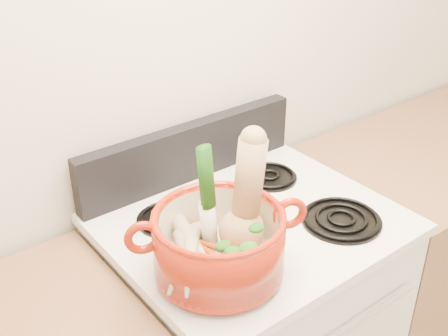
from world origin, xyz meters
TOP-DOWN VIEW (x-y plane):
  - wall_back at (0.00, 1.75)m, footprint 3.50×0.02m
  - cooktop at (0.00, 1.40)m, footprint 0.78×0.67m
  - control_backsplash at (0.00, 1.70)m, footprint 0.76×0.05m
  - oven_handle at (0.00, 1.06)m, footprint 0.60×0.02m
  - counter_right at (1.07, 1.40)m, footprint 1.36×0.65m
  - burner_front_left at (-0.19, 1.24)m, footprint 0.22×0.22m
  - burner_front_right at (0.19, 1.24)m, footprint 0.22×0.22m
  - burner_back_left at (-0.19, 1.54)m, footprint 0.17×0.17m
  - burner_back_right at (0.19, 1.54)m, footprint 0.17×0.17m
  - dutch_oven at (-0.22, 1.27)m, footprint 0.41×0.41m
  - pot_handle_left at (-0.38, 1.34)m, footprint 0.09×0.05m
  - pot_handle_right at (-0.05, 1.20)m, footprint 0.09×0.05m
  - squash at (-0.14, 1.27)m, footprint 0.16×0.14m
  - leek at (-0.21, 1.32)m, footprint 0.06×0.08m
  - ginger at (-0.21, 1.37)m, footprint 0.08×0.06m
  - parsnip_0 at (-0.29, 1.28)m, footprint 0.11×0.21m
  - parsnip_1 at (-0.31, 1.29)m, footprint 0.19×0.16m
  - parsnip_2 at (-0.25, 1.31)m, footprint 0.07×0.21m
  - parsnip_3 at (-0.32, 1.25)m, footprint 0.13×0.15m
  - carrot_0 at (-0.24, 1.22)m, footprint 0.04×0.18m
  - carrot_1 at (-0.24, 1.21)m, footprint 0.09×0.13m
  - carrot_2 at (-0.21, 1.25)m, footprint 0.10×0.16m
  - carrot_3 at (-0.23, 1.22)m, footprint 0.11×0.11m

SIDE VIEW (x-z plane):
  - counter_right at x=1.07m, z-range 0.00..0.90m
  - oven_handle at x=0.00m, z-range 0.77..0.79m
  - cooktop at x=0.00m, z-range 0.92..0.95m
  - burner_front_left at x=-0.19m, z-range 0.95..0.97m
  - burner_front_right at x=0.19m, z-range 0.95..0.97m
  - burner_back_left at x=-0.19m, z-range 0.95..0.97m
  - burner_back_right at x=0.19m, z-range 0.95..0.97m
  - ginger at x=-0.21m, z-range 1.00..1.04m
  - parsnip_0 at x=-0.29m, z-range 0.99..1.05m
  - carrot_0 at x=-0.24m, z-range 1.00..1.05m
  - carrot_1 at x=-0.24m, z-range 1.01..1.05m
  - parsnip_1 at x=-0.31m, z-range 1.00..1.06m
  - carrot_2 at x=-0.21m, z-range 1.01..1.05m
  - carrot_3 at x=-0.23m, z-range 1.01..1.05m
  - parsnip_2 at x=-0.25m, z-range 1.01..1.07m
  - control_backsplash at x=0.00m, z-range 0.95..1.13m
  - parsnip_3 at x=-0.32m, z-range 1.02..1.07m
  - dutch_oven at x=-0.22m, z-range 0.97..1.12m
  - pot_handle_left at x=-0.38m, z-range 1.05..1.14m
  - pot_handle_right at x=-0.05m, z-range 1.05..1.14m
  - leek at x=-0.21m, z-range 1.00..1.28m
  - squash at x=-0.14m, z-range 0.99..1.29m
  - wall_back at x=0.00m, z-range 0.00..2.60m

